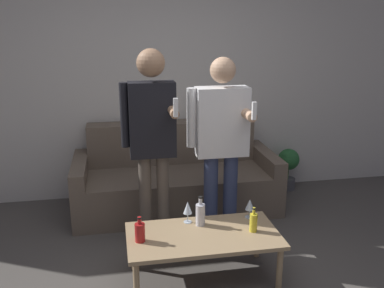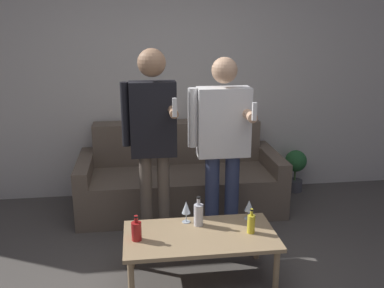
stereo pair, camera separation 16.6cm
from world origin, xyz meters
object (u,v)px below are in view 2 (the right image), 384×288
(bottle_orange, at_px, (199,214))
(person_standing_left, at_px, (153,132))
(couch, at_px, (180,178))
(person_standing_right, at_px, (223,137))
(coffee_table, at_px, (200,239))

(bottle_orange, distance_m, person_standing_left, 0.77)
(bottle_orange, height_order, person_standing_left, person_standing_left)
(bottle_orange, bearing_deg, couch, 90.65)
(bottle_orange, bearing_deg, person_standing_left, 125.51)
(bottle_orange, relative_size, person_standing_right, 0.15)
(couch, height_order, bottle_orange, couch)
(person_standing_left, bearing_deg, couch, 69.25)
(coffee_table, bearing_deg, person_standing_left, 117.50)
(coffee_table, distance_m, person_standing_left, 0.95)
(coffee_table, bearing_deg, couch, 90.22)
(person_standing_left, bearing_deg, bottle_orange, -54.49)
(couch, distance_m, person_standing_right, 1.03)
(person_standing_right, bearing_deg, coffee_table, -114.33)
(couch, relative_size, coffee_table, 1.83)
(bottle_orange, distance_m, person_standing_right, 0.73)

